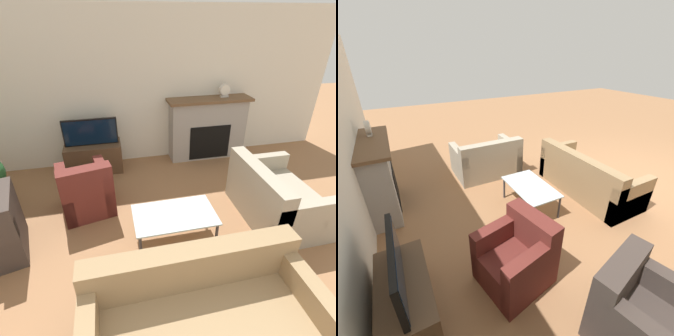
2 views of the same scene
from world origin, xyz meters
TOP-DOWN VIEW (x-y plane):
  - wall_back at (0.00, 4.96)m, footprint 8.10×0.06m
  - fireplace at (1.52, 4.73)m, footprint 1.59×0.44m
  - tv_stand at (-0.68, 4.61)m, footprint 0.98×0.47m
  - tv at (-0.68, 4.61)m, footprint 0.92×0.06m
  - couch_sectional at (0.24, 1.37)m, footprint 1.90×0.85m
  - couch_loveseat at (1.80, 2.73)m, footprint 0.93×1.33m
  - armchair_accent at (-0.76, 3.45)m, footprint 0.82×0.85m
  - coffee_table at (0.32, 2.57)m, footprint 0.99×0.59m
  - mantel_clock at (1.81, 4.74)m, footprint 0.21×0.07m

SIDE VIEW (x-z plane):
  - tv_stand at x=-0.68m, z-range 0.00..0.53m
  - couch_loveseat at x=1.80m, z-range -0.12..0.70m
  - couch_sectional at x=0.24m, z-range -0.12..0.70m
  - armchair_accent at x=-0.76m, z-range -0.10..0.72m
  - coffee_table at x=0.32m, z-range 0.17..0.60m
  - fireplace at x=1.52m, z-range 0.03..1.22m
  - tv at x=-0.68m, z-range 0.53..0.99m
  - mantel_clock at x=1.81m, z-range 1.19..1.44m
  - wall_back at x=0.00m, z-range 0.00..2.70m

